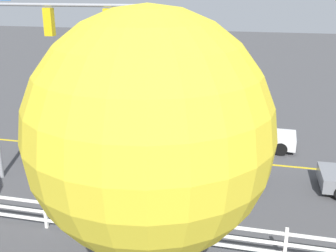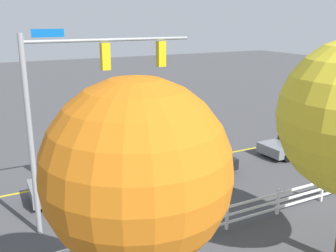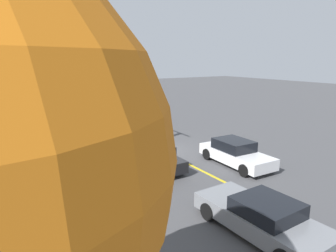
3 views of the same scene
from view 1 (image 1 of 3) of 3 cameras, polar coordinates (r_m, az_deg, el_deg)
name	(u,v)px [view 1 (image 1 of 3)]	position (r m, az deg, el deg)	size (l,w,h in m)	color
ground_plane	(162,155)	(20.18, -0.86, -3.97)	(120.00, 120.00, 0.00)	#444447
lane_center_stripe	(245,162)	(19.65, 10.55, -4.95)	(28.00, 0.16, 0.01)	gold
signal_assembly	(28,56)	(16.75, -18.80, 9.14)	(6.50, 0.37, 7.59)	gray
car_1	(250,134)	(21.40, 11.30, -1.14)	(4.42, 1.94, 1.35)	silver
car_2	(199,163)	(17.72, 4.36, -5.15)	(4.30, 1.94, 1.30)	black
car_3	(73,147)	(19.79, -13.06, -2.82)	(4.28, 2.06, 1.46)	slate
white_rail_fence	(198,233)	(13.13, 4.20, -14.49)	(26.10, 0.10, 1.15)	white
tree_1	(149,133)	(8.13, -2.59, -0.99)	(4.91, 4.91, 7.52)	brown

